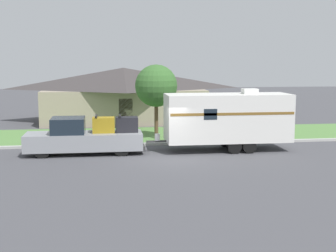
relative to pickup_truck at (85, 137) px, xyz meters
name	(u,v)px	position (x,y,z in m)	size (l,w,h in m)	color
ground_plane	(164,158)	(4.00, -1.70, -0.89)	(120.00, 120.00, 0.00)	#47474C
curb_strip	(156,144)	(4.00, 2.05, -0.82)	(80.00, 0.30, 0.14)	#ADADA8
lawn_strip	(150,135)	(4.00, 5.70, -0.88)	(80.00, 7.00, 0.03)	#568442
house_across_street	(124,93)	(2.59, 13.44, 1.34)	(13.49, 8.10, 4.30)	gray
pickup_truck	(85,137)	(0.00, 0.00, 0.00)	(6.19, 1.94, 2.04)	black
travel_trailer	(228,118)	(7.70, 0.00, 0.91)	(7.82, 2.32, 3.37)	black
mailbox	(193,125)	(6.33, 3.06, 0.10)	(0.48, 0.20, 1.29)	brown
tree_in_yard	(156,86)	(4.25, 4.21, 2.43)	(2.62, 2.62, 4.64)	brown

